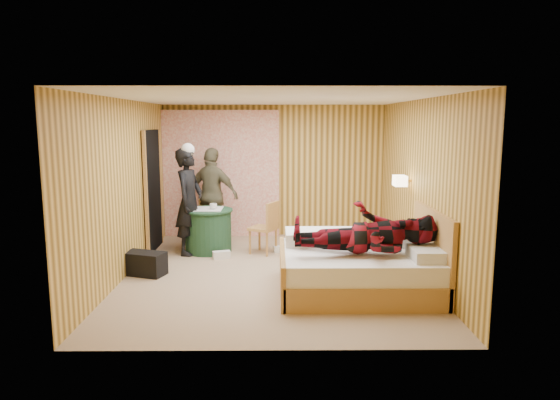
{
  "coord_description": "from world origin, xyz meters",
  "views": [
    {
      "loc": [
        0.04,
        -7.03,
        2.18
      ],
      "look_at": [
        0.1,
        0.18,
        1.05
      ],
      "focal_mm": 32.0,
      "sensor_mm": 36.0,
      "label": 1
    }
  ],
  "objects_px": {
    "round_table": "(208,230)",
    "man_at_table": "(213,195)",
    "chair_far": "(212,213)",
    "bed": "(359,268)",
    "man_on_bed": "(366,222)",
    "woman_standing": "(189,202)",
    "wall_lamp": "(400,181)",
    "duffel_bag": "(145,264)",
    "nightstand": "(400,251)",
    "chair_near": "(267,224)"
  },
  "relations": [
    {
      "from": "round_table",
      "to": "man_on_bed",
      "type": "distance_m",
      "value": 3.23
    },
    {
      "from": "round_table",
      "to": "wall_lamp",
      "type": "bearing_deg",
      "value": -14.37
    },
    {
      "from": "wall_lamp",
      "to": "nightstand",
      "type": "height_order",
      "value": "wall_lamp"
    },
    {
      "from": "wall_lamp",
      "to": "duffel_bag",
      "type": "bearing_deg",
      "value": -172.04
    },
    {
      "from": "round_table",
      "to": "chair_near",
      "type": "relative_size",
      "value": 0.95
    },
    {
      "from": "chair_near",
      "to": "woman_standing",
      "type": "xyz_separation_m",
      "value": [
        -1.28,
        0.02,
        0.37
      ]
    },
    {
      "from": "man_at_table",
      "to": "bed",
      "type": "bearing_deg",
      "value": 153.13
    },
    {
      "from": "chair_far",
      "to": "woman_standing",
      "type": "relative_size",
      "value": 0.53
    },
    {
      "from": "woman_standing",
      "to": "chair_near",
      "type": "bearing_deg",
      "value": -76.97
    },
    {
      "from": "nightstand",
      "to": "duffel_bag",
      "type": "bearing_deg",
      "value": -176.59
    },
    {
      "from": "chair_near",
      "to": "duffel_bag",
      "type": "distance_m",
      "value": 2.12
    },
    {
      "from": "wall_lamp",
      "to": "chair_far",
      "type": "relative_size",
      "value": 0.28
    },
    {
      "from": "chair_far",
      "to": "woman_standing",
      "type": "height_order",
      "value": "woman_standing"
    },
    {
      "from": "round_table",
      "to": "man_on_bed",
      "type": "bearing_deg",
      "value": -44.74
    },
    {
      "from": "nightstand",
      "to": "round_table",
      "type": "xyz_separation_m",
      "value": [
        -2.98,
        1.08,
        0.08
      ]
    },
    {
      "from": "bed",
      "to": "man_at_table",
      "type": "relative_size",
      "value": 1.16
    },
    {
      "from": "bed",
      "to": "chair_near",
      "type": "bearing_deg",
      "value": 123.61
    },
    {
      "from": "duffel_bag",
      "to": "woman_standing",
      "type": "distance_m",
      "value": 1.45
    },
    {
      "from": "bed",
      "to": "man_at_table",
      "type": "bearing_deg",
      "value": 129.5
    },
    {
      "from": "man_at_table",
      "to": "chair_far",
      "type": "bearing_deg",
      "value": 80.51
    },
    {
      "from": "chair_near",
      "to": "round_table",
      "type": "bearing_deg",
      "value": -71.23
    },
    {
      "from": "wall_lamp",
      "to": "chair_far",
      "type": "xyz_separation_m",
      "value": [
        -3.05,
        1.43,
        -0.76
      ]
    },
    {
      "from": "duffel_bag",
      "to": "man_at_table",
      "type": "bearing_deg",
      "value": 88.67
    },
    {
      "from": "wall_lamp",
      "to": "duffel_bag",
      "type": "xyz_separation_m",
      "value": [
        -3.77,
        -0.53,
        -1.13
      ]
    },
    {
      "from": "round_table",
      "to": "duffel_bag",
      "type": "height_order",
      "value": "round_table"
    },
    {
      "from": "round_table",
      "to": "man_on_bed",
      "type": "relative_size",
      "value": 0.47
    },
    {
      "from": "duffel_bag",
      "to": "man_on_bed",
      "type": "relative_size",
      "value": 0.33
    },
    {
      "from": "duffel_bag",
      "to": "man_on_bed",
      "type": "bearing_deg",
      "value": 1.89
    },
    {
      "from": "chair_far",
      "to": "man_at_table",
      "type": "distance_m",
      "value": 0.33
    },
    {
      "from": "round_table",
      "to": "chair_far",
      "type": "xyz_separation_m",
      "value": [
        -0.02,
        0.66,
        0.17
      ]
    },
    {
      "from": "bed",
      "to": "round_table",
      "type": "relative_size",
      "value": 2.39
    },
    {
      "from": "man_at_table",
      "to": "nightstand",
      "type": "bearing_deg",
      "value": 172.83
    },
    {
      "from": "chair_far",
      "to": "man_at_table",
      "type": "xyz_separation_m",
      "value": [
        0.02,
        0.04,
        0.32
      ]
    },
    {
      "from": "duffel_bag",
      "to": "woman_standing",
      "type": "bearing_deg",
      "value": 87.66
    },
    {
      "from": "man_at_table",
      "to": "man_on_bed",
      "type": "height_order",
      "value": "man_on_bed"
    },
    {
      "from": "chair_near",
      "to": "man_at_table",
      "type": "relative_size",
      "value": 0.51
    },
    {
      "from": "wall_lamp",
      "to": "bed",
      "type": "relative_size",
      "value": 0.13
    },
    {
      "from": "nightstand",
      "to": "chair_near",
      "type": "relative_size",
      "value": 0.66
    },
    {
      "from": "nightstand",
      "to": "round_table",
      "type": "height_order",
      "value": "round_table"
    },
    {
      "from": "wall_lamp",
      "to": "round_table",
      "type": "relative_size",
      "value": 0.31
    },
    {
      "from": "nightstand",
      "to": "woman_standing",
      "type": "bearing_deg",
      "value": 163.82
    },
    {
      "from": "duffel_bag",
      "to": "chair_far",
      "type": "bearing_deg",
      "value": 88.95
    },
    {
      "from": "chair_far",
      "to": "man_at_table",
      "type": "relative_size",
      "value": 0.54
    },
    {
      "from": "chair_far",
      "to": "duffel_bag",
      "type": "height_order",
      "value": "chair_far"
    },
    {
      "from": "chair_far",
      "to": "duffel_bag",
      "type": "relative_size",
      "value": 1.58
    },
    {
      "from": "chair_far",
      "to": "bed",
      "type": "bearing_deg",
      "value": -67.55
    },
    {
      "from": "man_at_table",
      "to": "woman_standing",
      "type": "bearing_deg",
      "value": 94.62
    },
    {
      "from": "wall_lamp",
      "to": "woman_standing",
      "type": "height_order",
      "value": "woman_standing"
    },
    {
      "from": "nightstand",
      "to": "duffel_bag",
      "type": "xyz_separation_m",
      "value": [
        -3.73,
        -0.22,
        -0.12
      ]
    },
    {
      "from": "round_table",
      "to": "man_at_table",
      "type": "xyz_separation_m",
      "value": [
        0.0,
        0.7,
        0.49
      ]
    }
  ]
}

